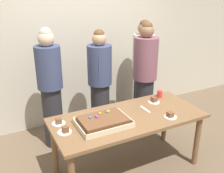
% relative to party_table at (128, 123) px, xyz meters
% --- Properties ---
extents(ground_plane, '(12.00, 12.00, 0.00)m').
position_rel_party_table_xyz_m(ground_plane, '(0.00, 0.00, -0.65)').
color(ground_plane, brown).
extents(interior_back_panel, '(8.00, 0.12, 3.00)m').
position_rel_party_table_xyz_m(interior_back_panel, '(0.00, 1.60, 0.85)').
color(interior_back_panel, beige).
rests_on(interior_back_panel, ground_plane).
extents(party_table, '(1.81, 0.81, 0.74)m').
position_rel_party_table_xyz_m(party_table, '(0.00, 0.00, 0.00)').
color(party_table, brown).
rests_on(party_table, ground_plane).
extents(sheet_cake, '(0.58, 0.42, 0.11)m').
position_rel_party_table_xyz_m(sheet_cake, '(-0.35, -0.04, 0.13)').
color(sheet_cake, beige).
rests_on(sheet_cake, party_table).
extents(plated_slice_near_left, '(0.15, 0.15, 0.06)m').
position_rel_party_table_xyz_m(plated_slice_near_left, '(0.42, -0.24, 0.11)').
color(plated_slice_near_left, white).
rests_on(plated_slice_near_left, party_table).
extents(plated_slice_near_right, '(0.15, 0.15, 0.07)m').
position_rel_party_table_xyz_m(plated_slice_near_right, '(-0.78, 0.20, 0.11)').
color(plated_slice_near_right, white).
rests_on(plated_slice_near_right, party_table).
extents(plated_slice_far_left, '(0.15, 0.15, 0.07)m').
position_rel_party_table_xyz_m(plated_slice_far_left, '(0.50, 0.18, 0.12)').
color(plated_slice_far_left, white).
rests_on(plated_slice_far_left, party_table).
extents(plated_slice_far_right, '(0.15, 0.15, 0.07)m').
position_rel_party_table_xyz_m(plated_slice_far_right, '(-0.77, -0.01, 0.11)').
color(plated_slice_far_right, white).
rests_on(plated_slice_far_right, party_table).
extents(drink_cup_nearest, '(0.07, 0.07, 0.10)m').
position_rel_party_table_xyz_m(drink_cup_nearest, '(0.66, 0.29, 0.14)').
color(drink_cup_nearest, red).
rests_on(drink_cup_nearest, party_table).
extents(cake_server_utensil, '(0.03, 0.20, 0.01)m').
position_rel_party_table_xyz_m(cake_server_utensil, '(0.28, 0.06, 0.09)').
color(cake_server_utensil, silver).
rests_on(cake_server_utensil, party_table).
extents(person_serving_front, '(0.34, 0.34, 1.69)m').
position_rel_party_table_xyz_m(person_serving_front, '(-0.66, 0.95, 0.24)').
color(person_serving_front, '#28282D').
rests_on(person_serving_front, ground_plane).
extents(person_green_shirt_behind, '(0.35, 0.35, 1.68)m').
position_rel_party_table_xyz_m(person_green_shirt_behind, '(0.94, 1.13, 0.22)').
color(person_green_shirt_behind, '#28282D').
rests_on(person_green_shirt_behind, ground_plane).
extents(person_striped_tie_right, '(0.35, 0.35, 1.62)m').
position_rel_party_table_xyz_m(person_striped_tie_right, '(0.05, 0.91, 0.19)').
color(person_striped_tie_right, '#28282D').
rests_on(person_striped_tie_right, ground_plane).
extents(person_far_right_suit, '(0.36, 0.36, 1.71)m').
position_rel_party_table_xyz_m(person_far_right_suit, '(0.72, 0.74, 0.23)').
color(person_far_right_suit, '#28282D').
rests_on(person_far_right_suit, ground_plane).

